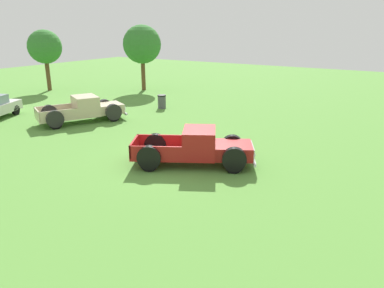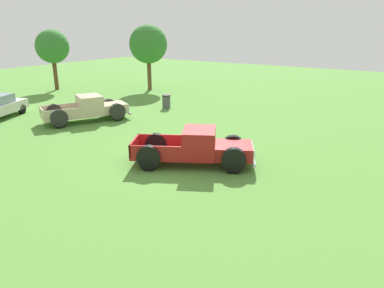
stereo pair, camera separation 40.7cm
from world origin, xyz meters
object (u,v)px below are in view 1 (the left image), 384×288
(pickup_truck_foreground, at_px, (201,148))
(oak_tree_center, at_px, (142,45))
(pickup_truck_behind_left, at_px, (87,109))
(oak_tree_east, at_px, (45,47))
(trash_can, at_px, (162,102))

(pickup_truck_foreground, distance_m, oak_tree_center, 19.50)
(pickup_truck_behind_left, distance_m, oak_tree_east, 13.26)
(oak_tree_center, bearing_deg, pickup_truck_foreground, -133.96)
(pickup_truck_foreground, xyz_separation_m, oak_tree_east, (8.74, 20.95, 3.04))
(oak_tree_east, distance_m, oak_tree_center, 8.48)
(pickup_truck_behind_left, xyz_separation_m, oak_tree_center, (10.69, 4.28, 3.24))
(pickup_truck_behind_left, xyz_separation_m, oak_tree_east, (6.08, 11.39, 3.04))
(pickup_truck_behind_left, relative_size, oak_tree_east, 1.02)
(pickup_truck_foreground, bearing_deg, oak_tree_center, 46.04)
(oak_tree_east, xyz_separation_m, oak_tree_center, (4.61, -7.11, 0.20))
(pickup_truck_behind_left, height_order, trash_can, pickup_truck_behind_left)
(trash_can, distance_m, oak_tree_east, 13.50)
(pickup_truck_foreground, bearing_deg, pickup_truck_behind_left, 74.50)
(trash_can, distance_m, oak_tree_center, 8.74)
(pickup_truck_behind_left, distance_m, oak_tree_center, 11.97)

